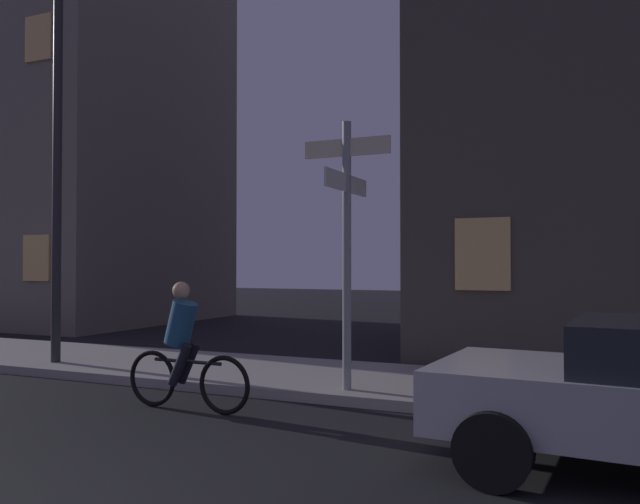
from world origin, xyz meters
The scene contains 5 objects.
sidewalk_kerb centered at (0.00, 6.00, 0.07)m, with size 40.00×2.84×0.14m, color #9E9991.
signpost centered at (0.50, 4.99, 2.28)m, with size 1.24×1.50×3.63m.
street_lamp centered at (-4.81, 5.21, 4.16)m, with size 1.58×0.28×6.90m.
cyclist centered at (-1.15, 3.60, 0.75)m, with size 1.82×0.33×1.61m.
building_left_block centered at (-13.68, 12.94, 7.24)m, with size 10.54×7.76×14.49m.
Camera 1 is at (3.64, -3.04, 1.83)m, focal length 35.70 mm.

